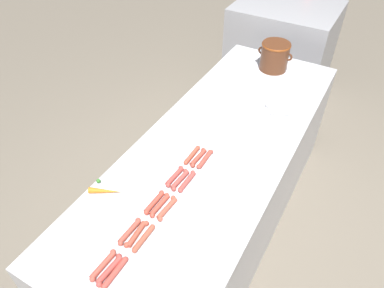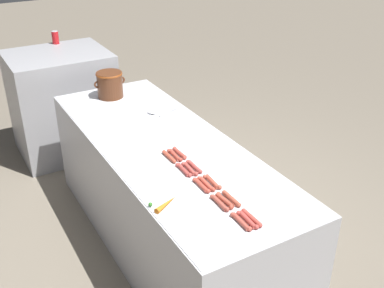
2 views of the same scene
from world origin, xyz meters
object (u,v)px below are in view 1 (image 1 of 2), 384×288
object	(u,v)px
hot_dog_13	(187,181)
carrot	(105,190)
hot_dog_9	(198,157)
hot_dog_7	(160,205)
hot_dog_12	(167,208)
hot_dog_4	(192,155)
bean_pot	(275,55)
hot_dog_6	(137,234)
hot_dog_10	(116,273)
back_cabinet	(279,55)
hot_dog_2	(154,202)
hot_dog_8	(180,180)
serving_spoon	(274,108)
hot_dog_11	(144,238)
hot_dog_14	(205,159)
hot_dog_0	(103,265)
hot_dog_1	(130,231)
hot_dog_5	(109,270)
hot_dog_3	(175,176)

from	to	relation	value
hot_dog_13	carrot	xyz separation A→B (m)	(-0.33, -0.26, 0.00)
hot_dog_9	hot_dog_7	bearing A→B (deg)	-90.41
hot_dog_12	carrot	bearing A→B (deg)	-169.43
hot_dog_4	bean_pot	size ratio (longest dim) A/B	0.62
hot_dog_7	hot_dog_6	bearing A→B (deg)	-89.93
hot_dog_10	bean_pot	distance (m)	1.93
back_cabinet	hot_dog_7	bearing A→B (deg)	-85.98
hot_dog_2	hot_dog_6	size ratio (longest dim) A/B	1.00
hot_dog_13	carrot	bearing A→B (deg)	-141.62
hot_dog_8	hot_dog_13	xyz separation A→B (m)	(0.04, 0.01, 0.00)
hot_dog_8	serving_spoon	size ratio (longest dim) A/B	0.63
hot_dog_11	hot_dog_14	xyz separation A→B (m)	(0.00, 0.59, 0.00)
hot_dog_0	hot_dog_8	size ratio (longest dim) A/B	1.00
hot_dog_1	bean_pot	world-z (taller)	bean_pot
hot_dog_7	hot_dog_11	distance (m)	0.20
hot_dog_7	bean_pot	xyz separation A→B (m)	(0.02, 1.54, 0.10)
hot_dog_5	hot_dog_7	distance (m)	0.39
hot_dog_7	hot_dog_13	xyz separation A→B (m)	(0.04, 0.20, 0.00)
hot_dog_1	hot_dog_8	distance (m)	0.39
hot_dog_9	hot_dog_11	world-z (taller)	same
hot_dog_3	bean_pot	world-z (taller)	bean_pot
hot_dog_13	bean_pot	xyz separation A→B (m)	(-0.02, 1.34, 0.10)
hot_dog_7	hot_dog_8	size ratio (longest dim) A/B	1.00
hot_dog_12	hot_dog_13	world-z (taller)	same
hot_dog_14	serving_spoon	distance (m)	0.67
hot_dog_6	bean_pot	world-z (taller)	bean_pot
hot_dog_2	bean_pot	world-z (taller)	bean_pot
hot_dog_8	serving_spoon	world-z (taller)	hot_dog_8
hot_dog_1	hot_dog_2	bearing A→B (deg)	89.02
hot_dog_3	hot_dog_10	size ratio (longest dim) A/B	1.00
hot_dog_1	bean_pot	xyz separation A→B (m)	(0.06, 1.73, 0.10)
hot_dog_0	hot_dog_13	distance (m)	0.59
back_cabinet	hot_dog_6	xyz separation A→B (m)	(0.17, -2.60, 0.35)
hot_dog_2	hot_dog_8	bearing A→B (deg)	80.01
hot_dog_0	hot_dog_14	bearing A→B (deg)	84.59
back_cabinet	serving_spoon	bearing A→B (deg)	-74.54
back_cabinet	hot_dog_11	bearing A→B (deg)	-85.38
hot_dog_1	hot_dog_2	size ratio (longest dim) A/B	1.00
hot_dog_7	bean_pot	bearing A→B (deg)	89.22
hot_dog_5	serving_spoon	world-z (taller)	hot_dog_5
hot_dog_1	serving_spoon	distance (m)	1.27
hot_dog_5	hot_dog_8	bearing A→B (deg)	90.47
hot_dog_8	bean_pot	xyz separation A→B (m)	(0.02, 1.35, 0.10)
hot_dog_5	hot_dog_14	xyz separation A→B (m)	(0.04, 0.78, 0.00)
hot_dog_6	hot_dog_9	xyz separation A→B (m)	(0.00, 0.58, 0.00)
hot_dog_5	hot_dog_8	xyz separation A→B (m)	(-0.00, 0.58, 0.00)
hot_dog_7	hot_dog_9	world-z (taller)	same
back_cabinet	hot_dog_6	size ratio (longest dim) A/B	6.19
hot_dog_10	hot_dog_9	bearing A→B (deg)	92.64
hot_dog_4	hot_dog_0	bearing A→B (deg)	-89.61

